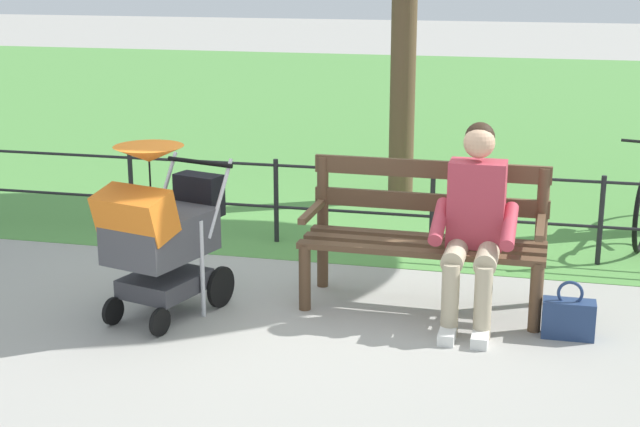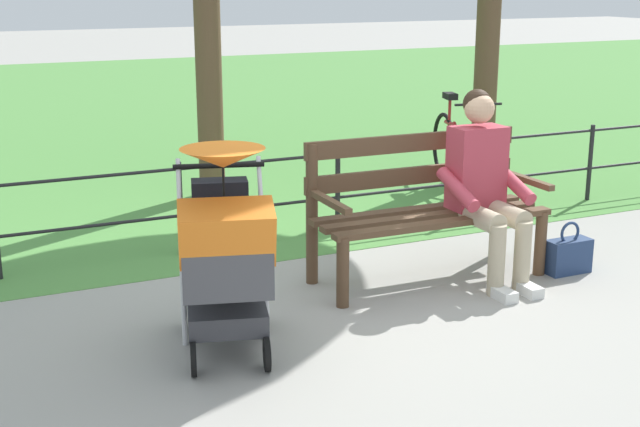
% 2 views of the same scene
% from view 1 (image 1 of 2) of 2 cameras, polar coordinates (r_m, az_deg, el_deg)
% --- Properties ---
extents(ground_plane, '(60.00, 60.00, 0.00)m').
position_cam_1_polar(ground_plane, '(6.47, -0.25, -5.29)').
color(ground_plane, '#9E9B93').
extents(grass_lawn, '(40.00, 16.00, 0.01)m').
position_cam_1_polar(grass_lawn, '(14.92, 7.81, 6.40)').
color(grass_lawn, '#518E42').
rests_on(grass_lawn, ground).
extents(park_bench, '(1.61, 0.63, 0.96)m').
position_cam_1_polar(park_bench, '(6.28, 6.43, -0.95)').
color(park_bench, brown).
rests_on(park_bench, ground).
extents(person_on_bench, '(0.54, 0.74, 1.28)m').
position_cam_1_polar(person_on_bench, '(6.00, 9.38, -0.34)').
color(person_on_bench, tan).
rests_on(person_on_bench, ground).
extents(stroller, '(0.71, 0.98, 1.15)m').
position_cam_1_polar(stroller, '(6.08, -9.72, -0.96)').
color(stroller, black).
rests_on(stroller, ground).
extents(handbag, '(0.32, 0.14, 0.37)m').
position_cam_1_polar(handbag, '(6.01, 14.89, -6.16)').
color(handbag, navy).
rests_on(handbag, ground).
extents(park_fence, '(8.98, 0.04, 0.70)m').
position_cam_1_polar(park_fence, '(7.43, 5.83, 0.81)').
color(park_fence, black).
rests_on(park_fence, ground).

